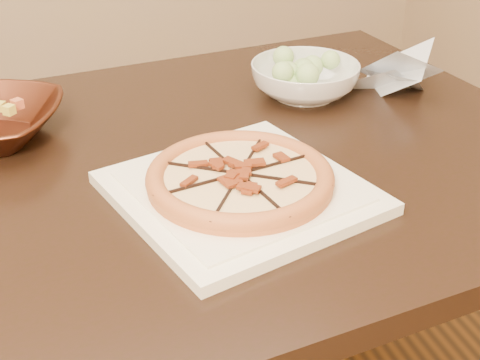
{
  "coord_description": "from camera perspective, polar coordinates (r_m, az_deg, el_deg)",
  "views": [
    {
      "loc": [
        0.05,
        -1.11,
        1.25
      ],
      "look_at": [
        0.31,
        -0.32,
        0.78
      ],
      "focal_mm": 50.0,
      "sensor_mm": 36.0,
      "label": 1
    }
  ],
  "objects": [
    {
      "name": "cling_film",
      "position": [
        1.35,
        13.03,
        8.24
      ],
      "size": [
        0.18,
        0.17,
        0.05
      ],
      "primitive_type": null,
      "rotation": [
        0.0,
        0.0,
        0.39
      ],
      "color": "white",
      "rests_on": "dining_table"
    },
    {
      "name": "dining_table",
      "position": [
        1.11,
        -7.72,
        -3.29
      ],
      "size": [
        1.51,
        1.07,
        0.75
      ],
      "color": "black",
      "rests_on": "floor"
    },
    {
      "name": "pizza",
      "position": [
        0.95,
        -0.0,
        0.2
      ],
      "size": [
        0.27,
        0.27,
        0.03
      ],
      "color": "#BF6B36",
      "rests_on": "plate"
    },
    {
      "name": "salad_bowl",
      "position": [
        1.31,
        5.55,
        8.51
      ],
      "size": [
        0.23,
        0.23,
        0.07
      ],
      "primitive_type": "imported",
      "rotation": [
        0.0,
        0.0,
        -0.11
      ],
      "color": "silver",
      "rests_on": "dining_table"
    },
    {
      "name": "plate",
      "position": [
        0.96,
        0.0,
        -1.01
      ],
      "size": [
        0.4,
        0.4,
        0.02
      ],
      "color": "white",
      "rests_on": "dining_table"
    },
    {
      "name": "salad",
      "position": [
        1.29,
        5.66,
        10.59
      ],
      "size": [
        0.12,
        0.1,
        0.04
      ],
      "color": "#ABBC86",
      "rests_on": "salad_bowl"
    }
  ]
}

